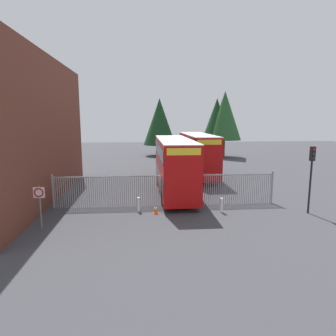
% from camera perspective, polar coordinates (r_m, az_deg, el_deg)
% --- Properties ---
extents(ground_plane, '(100.00, 100.00, 0.00)m').
position_cam_1_polar(ground_plane, '(28.62, -0.69, -2.65)').
color(ground_plane, '#3D3D42').
extents(depot_building_brick, '(7.29, 19.18, 10.47)m').
position_cam_1_polar(depot_building_brick, '(24.58, -29.43, 6.48)').
color(depot_building_brick, brown).
rests_on(depot_building_brick, ground).
extents(palisade_fence, '(15.38, 0.14, 2.35)m').
position_cam_1_polar(palisade_fence, '(20.55, -0.41, -4.10)').
color(palisade_fence, gray).
rests_on(palisade_fence, ground).
extents(double_decker_bus_near_gate, '(2.54, 10.81, 4.42)m').
position_cam_1_polar(double_decker_bus_near_gate, '(23.73, 1.25, 0.79)').
color(double_decker_bus_near_gate, '#B70C0C').
rests_on(double_decker_bus_near_gate, ground).
extents(double_decker_bus_behind_fence_left, '(2.54, 10.81, 4.42)m').
position_cam_1_polar(double_decker_bus_behind_fence_left, '(31.37, 5.75, 2.86)').
color(double_decker_bus_behind_fence_left, '#B70C0C').
rests_on(double_decker_bus_behind_fence_left, ground).
extents(bollard_near_left, '(0.20, 0.20, 0.95)m').
position_cam_1_polar(bollard_near_left, '(19.51, -5.69, -7.02)').
color(bollard_near_left, silver).
rests_on(bollard_near_left, ground).
extents(bollard_center_front, '(0.20, 0.20, 0.95)m').
position_cam_1_polar(bollard_center_front, '(19.57, 10.26, -7.08)').
color(bollard_center_front, silver).
rests_on(bollard_center_front, ground).
extents(traffic_cone_by_gate, '(0.34, 0.34, 0.59)m').
position_cam_1_polar(traffic_cone_by_gate, '(19.14, -2.40, -7.89)').
color(traffic_cone_by_gate, orange).
rests_on(traffic_cone_by_gate, ground).
extents(speed_limit_sign_post, '(0.60, 0.14, 2.40)m').
position_cam_1_polar(speed_limit_sign_post, '(17.58, -23.56, -5.22)').
color(speed_limit_sign_post, slate).
rests_on(speed_limit_sign_post, ground).
extents(traffic_light_kerbside, '(0.28, 0.33, 4.30)m').
position_cam_1_polar(traffic_light_kerbside, '(20.61, 25.95, 0.11)').
color(traffic_light_kerbside, black).
rests_on(traffic_light_kerbside, ground).
extents(tree_tall_back, '(5.25, 5.25, 9.31)m').
position_cam_1_polar(tree_tall_back, '(48.69, -1.64, 8.91)').
color(tree_tall_back, '#4C3823').
rests_on(tree_tall_back, ground).
extents(tree_short_side, '(4.39, 4.39, 9.22)m').
position_cam_1_polar(tree_short_side, '(48.02, 9.39, 9.40)').
color(tree_short_side, '#4C3823').
rests_on(tree_short_side, ground).
extents(tree_mid_row, '(5.26, 5.26, 10.26)m').
position_cam_1_polar(tree_mid_row, '(47.65, 10.87, 9.87)').
color(tree_mid_row, '#4C3823').
rests_on(tree_mid_row, ground).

